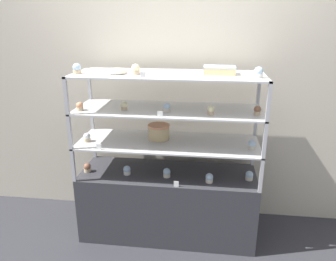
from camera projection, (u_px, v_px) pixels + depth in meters
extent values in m
plane|color=#2D2D33|center=(168.00, 231.00, 2.81)|extent=(20.00, 20.00, 0.00)
cube|color=beige|center=(174.00, 72.00, 2.75)|extent=(8.00, 0.05, 2.60)
cube|color=#333338|center=(168.00, 202.00, 2.72)|extent=(1.40, 0.49, 0.55)
cube|color=#B7B7BC|center=(94.00, 143.00, 2.88)|extent=(0.02, 0.02, 0.26)
cube|color=#B7B7BC|center=(253.00, 150.00, 2.72)|extent=(0.02, 0.02, 0.26)
cube|color=#B7B7BC|center=(73.00, 165.00, 2.45)|extent=(0.02, 0.02, 0.26)
cube|color=#B7B7BC|center=(261.00, 176.00, 2.29)|extent=(0.02, 0.02, 0.26)
cube|color=silver|center=(168.00, 142.00, 2.54)|extent=(1.40, 0.49, 0.01)
cube|color=#B7B7BC|center=(92.00, 114.00, 2.80)|extent=(0.02, 0.02, 0.26)
cube|color=#B7B7BC|center=(256.00, 120.00, 2.64)|extent=(0.02, 0.02, 0.26)
cube|color=#B7B7BC|center=(70.00, 132.00, 2.36)|extent=(0.02, 0.02, 0.26)
cube|color=#B7B7BC|center=(265.00, 140.00, 2.20)|extent=(0.02, 0.02, 0.26)
cube|color=silver|center=(168.00, 110.00, 2.46)|extent=(1.40, 0.49, 0.01)
cube|color=#B7B7BC|center=(89.00, 84.00, 2.71)|extent=(0.02, 0.02, 0.26)
cube|color=#B7B7BC|center=(259.00, 88.00, 2.55)|extent=(0.02, 0.02, 0.26)
cube|color=#B7B7BC|center=(66.00, 96.00, 2.28)|extent=(0.02, 0.02, 0.26)
cube|color=#B7B7BC|center=(269.00, 102.00, 2.12)|extent=(0.02, 0.02, 0.26)
cube|color=silver|center=(168.00, 74.00, 2.37)|extent=(1.40, 0.49, 0.01)
cylinder|color=#DBBC84|center=(159.00, 133.00, 2.59)|extent=(0.17, 0.17, 0.10)
cylinder|color=#E5996B|center=(159.00, 126.00, 2.57)|extent=(0.17, 0.17, 0.02)
cube|color=#DBBC84|center=(219.00, 71.00, 2.34)|extent=(0.22, 0.13, 0.05)
cube|color=silver|center=(220.00, 67.00, 2.34)|extent=(0.23, 0.13, 0.01)
cylinder|color=#CCB28C|center=(87.00, 170.00, 2.64)|extent=(0.05, 0.05, 0.03)
sphere|color=#8C5B42|center=(87.00, 167.00, 2.63)|extent=(0.06, 0.06, 0.06)
cylinder|color=white|center=(127.00, 173.00, 2.59)|extent=(0.05, 0.05, 0.03)
sphere|color=silver|center=(127.00, 169.00, 2.58)|extent=(0.06, 0.06, 0.06)
cylinder|color=beige|center=(167.00, 175.00, 2.55)|extent=(0.05, 0.05, 0.03)
sphere|color=silver|center=(167.00, 172.00, 2.54)|extent=(0.06, 0.06, 0.06)
cylinder|color=beige|center=(209.00, 180.00, 2.47)|extent=(0.05, 0.05, 0.03)
sphere|color=silver|center=(209.00, 177.00, 2.46)|extent=(0.06, 0.06, 0.06)
cylinder|color=beige|center=(249.00, 178.00, 2.51)|extent=(0.05, 0.05, 0.03)
sphere|color=silver|center=(249.00, 175.00, 2.50)|extent=(0.06, 0.06, 0.06)
cube|color=white|center=(176.00, 184.00, 2.40)|extent=(0.04, 0.00, 0.04)
cylinder|color=#CCB28C|center=(87.00, 140.00, 2.55)|extent=(0.05, 0.05, 0.03)
sphere|color=white|center=(87.00, 136.00, 2.54)|extent=(0.05, 0.05, 0.05)
cylinder|color=beige|center=(252.00, 147.00, 2.40)|extent=(0.05, 0.05, 0.03)
sphere|color=silver|center=(252.00, 144.00, 2.39)|extent=(0.05, 0.05, 0.05)
cube|color=white|center=(99.00, 147.00, 2.38)|extent=(0.04, 0.00, 0.04)
cylinder|color=#CCB28C|center=(80.00, 109.00, 2.41)|extent=(0.05, 0.05, 0.03)
sphere|color=#E5996B|center=(80.00, 105.00, 2.40)|extent=(0.05, 0.05, 0.05)
cylinder|color=#CCB28C|center=(124.00, 108.00, 2.43)|extent=(0.05, 0.05, 0.03)
sphere|color=#F4EAB2|center=(124.00, 105.00, 2.42)|extent=(0.05, 0.05, 0.05)
cylinder|color=beige|center=(167.00, 110.00, 2.38)|extent=(0.05, 0.05, 0.03)
sphere|color=silver|center=(167.00, 106.00, 2.37)|extent=(0.05, 0.05, 0.05)
cylinder|color=#CCB28C|center=(211.00, 113.00, 2.31)|extent=(0.05, 0.05, 0.03)
sphere|color=#F4EAB2|center=(211.00, 109.00, 2.31)|extent=(0.05, 0.05, 0.05)
cylinder|color=#CCB28C|center=(257.00, 113.00, 2.31)|extent=(0.05, 0.05, 0.03)
sphere|color=#8C5B42|center=(258.00, 109.00, 2.30)|extent=(0.05, 0.05, 0.05)
cube|color=white|center=(160.00, 114.00, 2.24)|extent=(0.04, 0.00, 0.04)
cylinder|color=#CCB28C|center=(77.00, 72.00, 2.36)|extent=(0.06, 0.06, 0.03)
sphere|color=silver|center=(77.00, 67.00, 2.35)|extent=(0.06, 0.06, 0.06)
cylinder|color=#CCB28C|center=(136.00, 72.00, 2.33)|extent=(0.06, 0.06, 0.03)
sphere|color=#F4EAB2|center=(136.00, 68.00, 2.32)|extent=(0.06, 0.06, 0.06)
cylinder|color=white|center=(258.00, 76.00, 2.20)|extent=(0.06, 0.06, 0.03)
sphere|color=silver|center=(259.00, 71.00, 2.19)|extent=(0.06, 0.06, 0.06)
cube|color=white|center=(143.00, 75.00, 2.17)|extent=(0.04, 0.00, 0.04)
torus|color=#EFE5CC|center=(118.00, 71.00, 2.36)|extent=(0.13, 0.13, 0.04)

